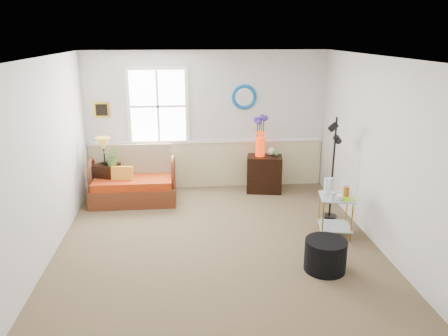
{
  "coord_description": "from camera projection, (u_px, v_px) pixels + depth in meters",
  "views": [
    {
      "loc": [
        -0.42,
        -5.6,
        2.9
      ],
      "look_at": [
        0.12,
        0.26,
        1.07
      ],
      "focal_mm": 35.0,
      "sensor_mm": 36.0,
      "label": 1
    }
  ],
  "objects": [
    {
      "name": "cabinet",
      "position": [
        264.0,
        174.0,
        8.23
      ],
      "size": [
        0.71,
        0.52,
        0.69
      ],
      "primitive_type": null,
      "rotation": [
        0.0,
        0.0,
        -0.17
      ],
      "color": "black",
      "rests_on": "floor"
    },
    {
      "name": "throw_pillow",
      "position": [
        122.0,
        177.0,
        7.59
      ],
      "size": [
        0.37,
        0.12,
        0.37
      ],
      "primitive_type": null,
      "rotation": [
        0.0,
        0.0,
        -0.09
      ],
      "color": "#C36600",
      "rests_on": "loveseat"
    },
    {
      "name": "mirror",
      "position": [
        244.0,
        97.0,
        8.12
      ],
      "size": [
        0.47,
        0.07,
        0.47
      ],
      "primitive_type": "torus",
      "rotation": [
        1.57,
        0.0,
        0.0
      ],
      "color": "#1369B6",
      "rests_on": "walls"
    },
    {
      "name": "window",
      "position": [
        158.0,
        106.0,
        8.02
      ],
      "size": [
        1.14,
        0.06,
        1.44
      ],
      "primitive_type": null,
      "color": "white",
      "rests_on": "walls"
    },
    {
      "name": "table_lamp",
      "position": [
        104.0,
        151.0,
        7.67
      ],
      "size": [
        0.31,
        0.31,
        0.48
      ],
      "primitive_type": null,
      "rotation": [
        0.0,
        0.0,
        -0.17
      ],
      "color": "#BD8834",
      "rests_on": "lamp_stand"
    },
    {
      "name": "ceiling",
      "position": [
        216.0,
        57.0,
        5.45
      ],
      "size": [
        4.5,
        5.0,
        0.01
      ],
      "primitive_type": "cube",
      "color": "white",
      "rests_on": "walls"
    },
    {
      "name": "flower_vase",
      "position": [
        260.0,
        136.0,
        8.04
      ],
      "size": [
        0.23,
        0.23,
        0.76
      ],
      "primitive_type": null,
      "rotation": [
        0.0,
        0.0,
        0.03
      ],
      "color": "red",
      "rests_on": "cabinet"
    },
    {
      "name": "chair_rail",
      "position": [
        207.0,
        141.0,
        8.3
      ],
      "size": [
        4.46,
        0.04,
        0.06
      ],
      "primitive_type": "cube",
      "color": "white",
      "rests_on": "walls"
    },
    {
      "name": "floor",
      "position": [
        217.0,
        245.0,
        6.22
      ],
      "size": [
        4.5,
        5.0,
        0.01
      ],
      "primitive_type": "cube",
      "color": "brown",
      "rests_on": "ground"
    },
    {
      "name": "walls",
      "position": [
        217.0,
        157.0,
        5.83
      ],
      "size": [
        4.51,
        5.01,
        2.6
      ],
      "color": "silver",
      "rests_on": "floor"
    },
    {
      "name": "floor_lamp",
      "position": [
        333.0,
        169.0,
        6.92
      ],
      "size": [
        0.29,
        0.29,
        1.66
      ],
      "primitive_type": null,
      "rotation": [
        0.0,
        0.0,
        0.26
      ],
      "color": "black",
      "rests_on": "floor"
    },
    {
      "name": "ottoman",
      "position": [
        325.0,
        255.0,
        5.52
      ],
      "size": [
        0.68,
        0.68,
        0.41
      ],
      "primitive_type": "cylinder",
      "rotation": [
        0.0,
        0.0,
        -0.34
      ],
      "color": "black",
      "rests_on": "floor"
    },
    {
      "name": "potted_plant",
      "position": [
        113.0,
        158.0,
        7.63
      ],
      "size": [
        0.42,
        0.43,
        0.26
      ],
      "primitive_type": "imported",
      "rotation": [
        0.0,
        0.0,
        -0.45
      ],
      "color": "#497033",
      "rests_on": "lamp_stand"
    },
    {
      "name": "wainscot",
      "position": [
        207.0,
        165.0,
        8.44
      ],
      "size": [
        4.46,
        0.02,
        0.9
      ],
      "primitive_type": "cube",
      "color": "#C8BB8A",
      "rests_on": "walls"
    },
    {
      "name": "tabletop_items",
      "position": [
        338.0,
        188.0,
        6.33
      ],
      "size": [
        0.53,
        0.53,
        0.26
      ],
      "primitive_type": null,
      "rotation": [
        0.0,
        0.0,
        0.26
      ],
      "color": "silver",
      "rests_on": "side_table"
    },
    {
      "name": "lamp_stand",
      "position": [
        108.0,
        182.0,
        7.82
      ],
      "size": [
        0.48,
        0.48,
        0.66
      ],
      "primitive_type": null,
      "rotation": [
        0.0,
        0.0,
        -0.36
      ],
      "color": "black",
      "rests_on": "floor"
    },
    {
      "name": "loveseat",
      "position": [
        133.0,
        176.0,
        7.69
      ],
      "size": [
        1.48,
        0.84,
        0.96
      ],
      "primitive_type": null,
      "rotation": [
        0.0,
        0.0,
        0.0
      ],
      "color": "brown",
      "rests_on": "floor"
    },
    {
      "name": "side_table",
      "position": [
        335.0,
        216.0,
        6.45
      ],
      "size": [
        0.56,
        0.56,
        0.61
      ],
      "primitive_type": null,
      "rotation": [
        0.0,
        0.0,
        -0.18
      ],
      "color": "gold",
      "rests_on": "floor"
    },
    {
      "name": "picture",
      "position": [
        102.0,
        110.0,
        7.95
      ],
      "size": [
        0.28,
        0.03,
        0.28
      ],
      "primitive_type": "cube",
      "color": "gold",
      "rests_on": "walls"
    }
  ]
}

